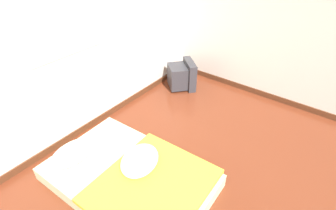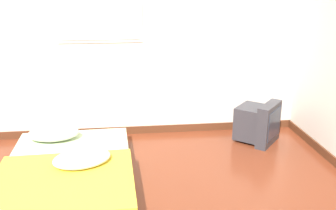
% 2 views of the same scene
% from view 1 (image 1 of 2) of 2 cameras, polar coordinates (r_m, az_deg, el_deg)
% --- Properties ---
extents(wall_back, '(7.83, 0.08, 2.60)m').
position_cam_1_polar(wall_back, '(3.01, -28.21, 10.57)').
color(wall_back, silver).
rests_on(wall_back, ground_plane).
extents(mattress_bed, '(1.19, 1.77, 0.31)m').
position_cam_1_polar(mattress_bed, '(2.91, -8.48, -15.03)').
color(mattress_bed, beige).
rests_on(mattress_bed, ground_plane).
extents(crt_tv, '(0.58, 0.58, 0.46)m').
position_cam_1_polar(crt_tv, '(4.44, 3.16, 6.44)').
color(crt_tv, '#333338').
rests_on(crt_tv, ground_plane).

